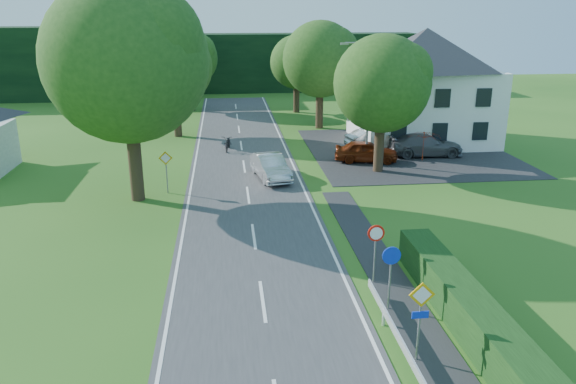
{
  "coord_description": "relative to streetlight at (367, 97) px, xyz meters",
  "views": [
    {
      "loc": [
        -1.08,
        -5.78,
        9.96
      ],
      "look_at": [
        1.66,
        18.76,
        1.86
      ],
      "focal_mm": 35.0,
      "sensor_mm": 36.0,
      "label": 1
    }
  ],
  "objects": [
    {
      "name": "line_edge_left",
      "position": [
        -11.31,
        -10.0,
        -4.42
      ],
      "size": [
        0.12,
        80.0,
        0.01
      ],
      "primitive_type": "cube",
      "color": "white",
      "rests_on": "road"
    },
    {
      "name": "treeline_right",
      "position": [
        -0.06,
        36.0,
        -0.96
      ],
      "size": [
        30.0,
        5.0,
        7.0
      ],
      "primitive_type": "cube",
      "color": "black",
      "rests_on": "ground"
    },
    {
      "name": "streetlight",
      "position": [
        0.0,
        0.0,
        0.0
      ],
      "size": [
        2.03,
        0.18,
        8.0
      ],
      "color": "gray",
      "rests_on": "ground"
    },
    {
      "name": "parking_pad",
      "position": [
        3.94,
        3.0,
        -4.44
      ],
      "size": [
        14.0,
        16.0,
        0.04
      ],
      "primitive_type": "cube",
      "color": "#252528",
      "rests_on": "ground"
    },
    {
      "name": "parasol",
      "position": [
        4.15,
        0.17,
        -3.4
      ],
      "size": [
        2.6,
        2.64,
        2.06
      ],
      "primitive_type": "imported",
      "rotation": [
        0.0,
        0.0,
        -0.17
      ],
      "color": "#AA2A0D",
      "rests_on": "parking_pad"
    },
    {
      "name": "motorcycle",
      "position": [
        -9.06,
        4.6,
        -3.85
      ],
      "size": [
        1.01,
        2.24,
        1.14
      ],
      "primitive_type": "imported",
      "rotation": [
        0.0,
        0.0,
        -0.12
      ],
      "color": "black",
      "rests_on": "road"
    },
    {
      "name": "sign_roundabout",
      "position": [
        -3.76,
        -19.02,
        -2.79
      ],
      "size": [
        0.64,
        0.08,
        2.37
      ],
      "color": "gray",
      "rests_on": "ground"
    },
    {
      "name": "tree_right_far",
      "position": [
        -1.06,
        12.0,
        0.08
      ],
      "size": [
        7.4,
        7.4,
        9.09
      ],
      "primitive_type": null,
      "color": "#204815",
      "rests_on": "ground"
    },
    {
      "name": "parked_car_red",
      "position": [
        0.23,
        0.31,
        -3.7
      ],
      "size": [
        4.48,
        2.47,
        1.44
      ],
      "primitive_type": "imported",
      "rotation": [
        0.0,
        0.0,
        1.38
      ],
      "color": "maroon",
      "rests_on": "parking_pad"
    },
    {
      "name": "parked_car_grey",
      "position": [
        4.75,
        1.49,
        -3.66
      ],
      "size": [
        5.36,
        2.38,
        1.53
      ],
      "primitive_type": "imported",
      "rotation": [
        0.0,
        0.0,
        1.53
      ],
      "color": "#57575C",
      "rests_on": "parking_pad"
    },
    {
      "name": "tree_left_back",
      "position": [
        -12.56,
        22.0,
        -0.43
      ],
      "size": [
        6.6,
        6.6,
        8.07
      ],
      "primitive_type": null,
      "color": "#204815",
      "rests_on": "ground"
    },
    {
      "name": "tree_right_back",
      "position": [
        -2.06,
        20.0,
        -0.68
      ],
      "size": [
        6.2,
        6.2,
        7.56
      ],
      "primitive_type": null,
      "color": "#204815",
      "rests_on": "ground"
    },
    {
      "name": "line_edge_right",
      "position": [
        -4.81,
        -10.0,
        -4.42
      ],
      "size": [
        0.12,
        80.0,
        0.01
      ],
      "primitive_type": "cube",
      "color": "white",
      "rests_on": "road"
    },
    {
      "name": "parked_car_silver_a",
      "position": [
        1.84,
        4.12,
        -3.7
      ],
      "size": [
        4.64,
        2.54,
        1.45
      ],
      "primitive_type": "imported",
      "rotation": [
        0.0,
        0.0,
        1.81
      ],
      "color": "#AEACB1",
      "rests_on": "parking_pad"
    },
    {
      "name": "tree_left_far",
      "position": [
        -13.06,
        10.0,
        -0.17
      ],
      "size": [
        7.0,
        7.0,
        8.58
      ],
      "primitive_type": null,
      "color": "#204815",
      "rests_on": "ground"
    },
    {
      "name": "tree_main",
      "position": [
        -14.06,
        -6.0,
        1.36
      ],
      "size": [
        9.4,
        9.4,
        11.64
      ],
      "primitive_type": null,
      "color": "#204815",
      "rests_on": "ground"
    },
    {
      "name": "line_centre",
      "position": [
        -8.06,
        -10.0,
        -4.42
      ],
      "size": [
        0.12,
        80.0,
        0.01
      ],
      "primitive_type": null,
      "color": "white",
      "rests_on": "road"
    },
    {
      "name": "sign_priority_left",
      "position": [
        -12.56,
        -5.02,
        -2.75
      ],
      "size": [
        0.78,
        0.09,
        2.44
      ],
      "color": "gray",
      "rests_on": "ground"
    },
    {
      "name": "sign_speed_limit",
      "position": [
        -3.76,
        -17.03,
        -2.7
      ],
      "size": [
        0.64,
        0.11,
        2.37
      ],
      "color": "gray",
      "rests_on": "ground"
    },
    {
      "name": "sign_priority_right",
      "position": [
        -3.76,
        -22.02,
        -2.67
      ],
      "size": [
        0.78,
        0.09,
        2.59
      ],
      "color": "gray",
      "rests_on": "ground"
    },
    {
      "name": "house_white",
      "position": [
        5.94,
        6.0,
        -0.06
      ],
      "size": [
        10.6,
        8.4,
        8.6
      ],
      "color": "white",
      "rests_on": "ground"
    },
    {
      "name": "tree_right_mid",
      "position": [
        0.44,
        -2.0,
        -0.17
      ],
      "size": [
        7.0,
        7.0,
        8.58
      ],
      "primitive_type": null,
      "color": "#204815",
      "rests_on": "ground"
    },
    {
      "name": "road",
      "position": [
        -8.06,
        -10.0,
        -4.44
      ],
      "size": [
        7.0,
        80.0,
        0.04
      ],
      "primitive_type": "cube",
      "color": "#39393C",
      "rests_on": "ground"
    },
    {
      "name": "moving_car",
      "position": [
        -6.54,
        -2.92,
        -3.68
      ],
      "size": [
        2.37,
        4.7,
        1.48
      ],
      "primitive_type": "imported",
      "rotation": [
        0.0,
        0.0,
        0.19
      ],
      "color": "silver",
      "rests_on": "road"
    }
  ]
}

